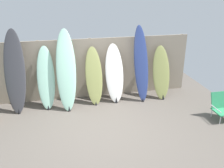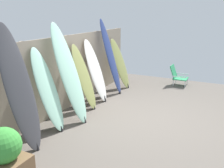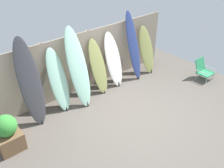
% 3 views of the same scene
% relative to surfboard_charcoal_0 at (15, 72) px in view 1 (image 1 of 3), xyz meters
% --- Properties ---
extents(ground, '(7.68, 7.68, 0.00)m').
position_rel_surfboard_charcoal_0_xyz_m(ground, '(2.06, -1.55, -1.09)').
color(ground, '#5B544C').
extents(fence_back, '(6.08, 0.11, 1.80)m').
position_rel_surfboard_charcoal_0_xyz_m(fence_back, '(2.06, 0.45, -0.19)').
color(fence_back, gray).
rests_on(fence_back, ground).
extents(surfboard_charcoal_0, '(0.58, 0.68, 2.20)m').
position_rel_surfboard_charcoal_0_xyz_m(surfboard_charcoal_0, '(0.00, 0.00, 0.00)').
color(surfboard_charcoal_0, '#38383D').
rests_on(surfboard_charcoal_0, ground).
extents(surfboard_seafoam_1, '(0.49, 0.67, 1.69)m').
position_rel_surfboard_charcoal_0_xyz_m(surfboard_seafoam_1, '(0.77, 0.06, -0.25)').
color(surfboard_seafoam_1, '#9ED6BC').
rests_on(surfboard_seafoam_1, ground).
extents(surfboard_seafoam_2, '(0.58, 0.86, 2.15)m').
position_rel_surfboard_charcoal_0_xyz_m(surfboard_seafoam_2, '(1.33, -0.07, -0.02)').
color(surfboard_seafoam_2, '#9ED6BC').
rests_on(surfboard_seafoam_2, ground).
extents(surfboard_olive_3, '(0.48, 0.62, 1.60)m').
position_rel_surfboard_charcoal_0_xyz_m(surfboard_olive_3, '(2.10, 0.05, -0.30)').
color(surfboard_olive_3, olive).
rests_on(surfboard_olive_3, ground).
extents(surfboard_white_4, '(0.54, 0.65, 1.66)m').
position_rel_surfboard_charcoal_0_xyz_m(surfboard_white_4, '(2.71, 0.07, -0.27)').
color(surfboard_white_4, white).
rests_on(surfboard_white_4, ground).
extents(surfboard_navy_5, '(0.44, 0.73, 2.17)m').
position_rel_surfboard_charcoal_0_xyz_m(surfboard_navy_5, '(3.50, 0.02, -0.01)').
color(surfboard_navy_5, navy).
rests_on(surfboard_navy_5, ground).
extents(surfboard_olive_6, '(0.59, 0.73, 1.54)m').
position_rel_surfboard_charcoal_0_xyz_m(surfboard_olive_6, '(4.14, 0.01, -0.33)').
color(surfboard_olive_6, olive).
rests_on(surfboard_olive_6, ground).
extents(beach_chair, '(0.50, 0.55, 0.65)m').
position_rel_surfboard_charcoal_0_xyz_m(beach_chair, '(5.17, -1.60, -0.76)').
color(beach_chair, silver).
rests_on(beach_chair, ground).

